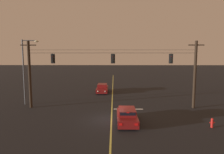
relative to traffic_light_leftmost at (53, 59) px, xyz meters
The scene contains 11 objects.
ground_plane 10.01m from the traffic_light_leftmost, 32.08° to the right, with size 180.00×180.00×0.00m, color black.
lane_centre_stripe 10.85m from the traffic_light_leftmost, 41.09° to the left, with size 0.14×60.00×0.01m, color #D1C64C.
stop_bar_paint 10.57m from the traffic_light_leftmost, ahead, with size 3.40×0.36×0.01m, color silver.
signal_span_assembly 7.11m from the traffic_light_leftmost, ahead, with size 21.12×0.32×7.88m.
traffic_light_leftmost is the anchor object (origin of this frame).
traffic_light_left_inner 7.02m from the traffic_light_leftmost, ahead, with size 0.48×0.41×1.22m.
traffic_light_centre 13.76m from the traffic_light_leftmost, ahead, with size 0.48×0.41×1.22m.
car_waiting_near_lane 11.14m from the traffic_light_leftmost, 32.12° to the right, with size 1.80×4.33×1.39m.
car_oncoming_lead 12.04m from the traffic_light_leftmost, 61.30° to the left, with size 1.80×4.42×1.39m.
street_lamp_corner 4.16m from the traffic_light_leftmost, 159.03° to the left, with size 2.11×0.30×8.12m.
fire_hydrant 17.79m from the traffic_light_leftmost, 22.09° to the right, with size 0.44×0.22×0.84m.
Camera 1 is at (0.24, -19.25, 6.48)m, focal length 32.59 mm.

